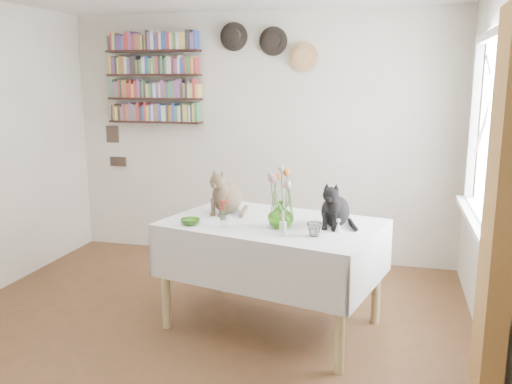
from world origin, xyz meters
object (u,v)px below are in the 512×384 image
(black_cat, at_px, (336,203))
(flower_vase, at_px, (281,215))
(tabby_cat, at_px, (228,190))
(bookshelf_unit, at_px, (154,79))
(dining_table, at_px, (272,248))

(black_cat, distance_m, flower_vase, 0.40)
(tabby_cat, height_order, black_cat, tabby_cat)
(tabby_cat, distance_m, bookshelf_unit, 1.99)
(black_cat, bearing_deg, flower_vase, -147.18)
(black_cat, bearing_deg, bookshelf_unit, 154.07)
(flower_vase, distance_m, bookshelf_unit, 2.57)
(dining_table, distance_m, black_cat, 0.58)
(dining_table, height_order, bookshelf_unit, bookshelf_unit)
(black_cat, xyz_separation_m, bookshelf_unit, (-2.06, 1.53, 0.86))
(dining_table, bearing_deg, bookshelf_unit, 136.22)
(dining_table, xyz_separation_m, black_cat, (0.45, 0.01, 0.37))
(tabby_cat, xyz_separation_m, black_cat, (0.86, -0.19, -0.01))
(flower_vase, bearing_deg, bookshelf_unit, 135.23)
(tabby_cat, xyz_separation_m, bookshelf_unit, (-1.20, 1.34, 0.85))
(bookshelf_unit, bearing_deg, tabby_cat, -48.05)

